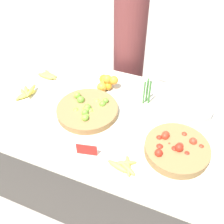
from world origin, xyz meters
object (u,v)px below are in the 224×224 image
at_px(tomato_basket, 177,149).
at_px(vendor_person, 129,61).
at_px(metal_bowl, 192,109).
at_px(lime_bowl, 88,110).
at_px(price_sign, 87,150).

xyz_separation_m(tomato_basket, vendor_person, (-0.64, 0.93, -0.08)).
height_order(metal_bowl, vendor_person, vendor_person).
xyz_separation_m(lime_bowl, tomato_basket, (0.66, -0.11, 0.00)).
height_order(metal_bowl, price_sign, price_sign).
bearing_deg(price_sign, lime_bowl, 102.73).
height_order(tomato_basket, vendor_person, vendor_person).
relative_size(tomato_basket, metal_bowl, 1.37).
relative_size(metal_bowl, vendor_person, 0.18).
height_order(lime_bowl, tomato_basket, tomato_basket).
bearing_deg(tomato_basket, metal_bowl, 86.35).
bearing_deg(tomato_basket, lime_bowl, 170.19).
xyz_separation_m(lime_bowl, price_sign, (0.16, -0.33, 0.01)).
distance_m(lime_bowl, metal_bowl, 0.74).
relative_size(lime_bowl, vendor_person, 0.27).
distance_m(lime_bowl, tomato_basket, 0.67).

